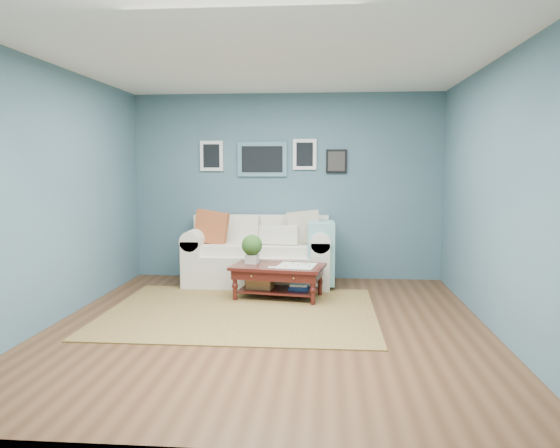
# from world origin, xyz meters

# --- Properties ---
(room_shell) EXTENTS (5.00, 5.02, 2.70)m
(room_shell) POSITION_xyz_m (-0.01, 0.06, 1.36)
(room_shell) COLOR brown
(room_shell) RESTS_ON ground
(area_rug) EXTENTS (3.02, 2.42, 0.01)m
(area_rug) POSITION_xyz_m (-0.37, 0.50, 0.01)
(area_rug) COLOR brown
(area_rug) RESTS_ON ground
(loveseat) EXTENTS (2.05, 0.93, 1.06)m
(loveseat) POSITION_xyz_m (-0.26, 2.03, 0.43)
(loveseat) COLOR white
(loveseat) RESTS_ON ground
(coffee_table) EXTENTS (1.21, 0.82, 0.79)m
(coffee_table) POSITION_xyz_m (-0.06, 1.20, 0.35)
(coffee_table) COLOR #37120D
(coffee_table) RESTS_ON ground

